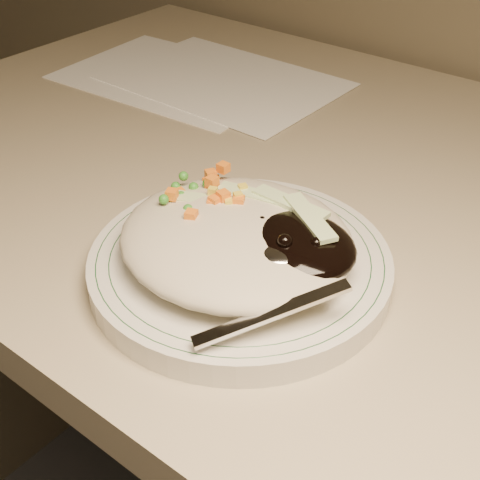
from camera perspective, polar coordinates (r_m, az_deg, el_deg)
The scene contains 5 objects.
desk at distance 0.77m, azimuth 15.49°, elevation -11.50°, with size 1.40×0.70×0.74m.
plate at distance 0.55m, azimuth 0.00°, elevation -2.21°, with size 0.25×0.25×0.02m, color silver.
plate_rim at distance 0.54m, azimuth 0.00°, elevation -1.37°, with size 0.23×0.23×0.00m.
meal at distance 0.53m, azimuth 0.31°, elevation 0.29°, with size 0.21×0.19×0.05m.
papers at distance 0.93m, azimuth -3.45°, elevation 13.58°, with size 0.37×0.25×0.00m.
Camera 1 is at (0.16, 0.86, 1.09)m, focal length 50.00 mm.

